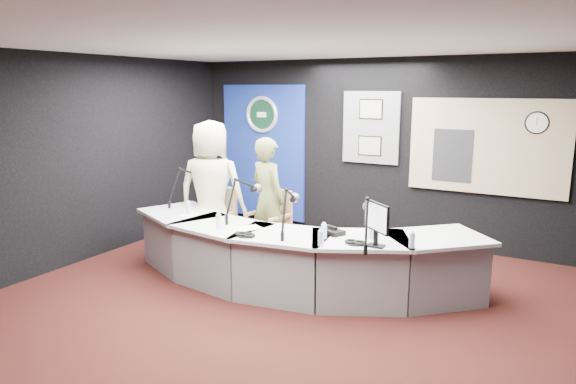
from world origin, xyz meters
The scene contains 31 objects.
ground centered at (0.00, 0.00, 0.00)m, with size 6.00×6.00×0.00m, color black.
ceiling centered at (0.00, 0.00, 2.80)m, with size 6.00×6.00×0.02m, color silver.
wall_back centered at (0.00, 3.00, 1.40)m, with size 6.00×0.02×2.80m, color black.
wall_left centered at (-3.00, 0.00, 1.40)m, with size 0.02×6.00×2.80m, color black.
broadcast_desk centered at (-0.05, 0.55, 0.38)m, with size 4.50×1.90×0.75m, color #B1B2B5, non-canonical shape.
backdrop_panel centered at (-1.90, 2.97, 1.25)m, with size 1.60×0.05×2.30m, color navy.
agency_seal centered at (-1.90, 2.93, 1.90)m, with size 0.63×0.63×0.07m, color silver.
seal_center centered at (-1.90, 2.94, 1.90)m, with size 0.48×0.48×0.01m, color black.
pinboard centered at (0.05, 2.97, 1.75)m, with size 0.90×0.04×1.10m, color slate.
framed_photo_upper centered at (0.05, 2.94, 2.03)m, with size 0.34×0.02×0.27m, color gray.
framed_photo_lower centered at (0.05, 2.94, 1.47)m, with size 0.34×0.02×0.27m, color gray.
booth_window_frame centered at (1.75, 2.97, 1.55)m, with size 2.12×0.06×1.32m, color tan.
booth_glow centered at (1.75, 2.96, 1.55)m, with size 2.00×0.02×1.20m, color beige.
equipment_rack centered at (1.30, 2.94, 1.40)m, with size 0.55×0.02×0.75m, color black.
wall_clock centered at (2.35, 2.94, 1.90)m, with size 0.28×0.28×0.01m, color white.
armchair_left centered at (-1.52, 0.99, 0.44)m, with size 0.50×0.50×0.89m, color #BB7C55, non-canonical shape.
armchair_right centered at (-0.80, 1.30, 0.47)m, with size 0.53×0.53×0.94m, color #BB7C55, non-canonical shape.
draped_jacket centered at (-1.54, 1.24, 0.62)m, with size 0.50×0.10×0.70m, color slate.
person_man centered at (-1.52, 0.99, 0.96)m, with size 0.94×0.61×1.93m, color beige.
person_woman centered at (-0.80, 1.30, 0.85)m, with size 0.62×0.41×1.70m, color olive.
computer_monitor centered at (1.12, 0.28, 1.07)m, with size 0.49×0.03×0.33m, color black.
desk_phone centered at (0.56, 0.48, 0.78)m, with size 0.21×0.17×0.05m, color black.
headphones_near centered at (0.91, 0.27, 0.77)m, with size 0.20×0.20×0.03m, color black.
headphones_far centered at (-0.26, -0.06, 0.77)m, with size 0.21×0.21×0.03m, color black.
paper_stack centered at (-1.45, 0.42, 0.75)m, with size 0.19×0.27×0.00m, color white.
notepad centered at (-0.41, 0.23, 0.75)m, with size 0.20×0.29×0.00m, color white.
boom_mic_a centered at (-1.79, 0.85, 1.05)m, with size 0.36×0.69×0.60m, color black, non-canonical shape.
boom_mic_b centered at (-0.70, 0.55, 1.05)m, with size 0.17×0.74×0.60m, color black, non-canonical shape.
boom_mic_c centered at (0.10, 0.29, 1.05)m, with size 0.29×0.72×0.60m, color black, non-canonical shape.
boom_mic_d centered at (1.02, 0.28, 1.05)m, with size 0.32×0.71×0.60m, color black, non-canonical shape.
water_bottles centered at (0.00, 0.29, 0.84)m, with size 2.97×0.57×0.18m, color silver, non-canonical shape.
Camera 1 is at (2.79, -4.57, 2.35)m, focal length 32.00 mm.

